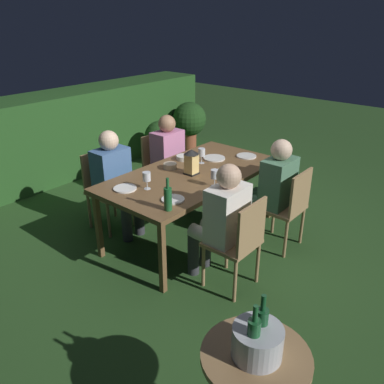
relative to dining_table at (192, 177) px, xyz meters
The scene contains 26 objects.
ground_plane 0.70m from the dining_table, ahead, with size 16.00×16.00×0.00m, color #26471E.
dining_table is the anchor object (origin of this frame).
chair_side_right_b 1.02m from the dining_table, 63.75° to the left, with size 0.42×0.40×0.87m.
person_in_pink 0.83m from the dining_table, 57.77° to the left, with size 0.38×0.47×1.15m.
chair_side_left_b 1.02m from the dining_table, 63.75° to the right, with size 0.42×0.40×0.87m.
person_in_green 0.83m from the dining_table, 57.77° to the right, with size 0.38×0.47×1.15m.
chair_side_left_a 1.02m from the dining_table, 116.25° to the right, with size 0.42×0.40×0.87m.
person_in_cream 0.83m from the dining_table, 122.23° to the right, with size 0.38×0.47×1.15m.
chair_side_right_a 1.02m from the dining_table, 116.25° to the left, with size 0.42×0.40×0.87m.
person_in_blue 0.83m from the dining_table, 122.23° to the left, with size 0.38×0.47×1.15m.
lantern_centerpiece 0.20m from the dining_table, 147.83° to the right, with size 0.15×0.15×0.27m.
green_bottle_on_table 0.89m from the dining_table, 153.19° to the right, with size 0.07×0.07×0.29m.
wine_glass_a 0.34m from the dining_table, 19.25° to the left, with size 0.08×0.08×0.17m.
wine_glass_b 0.62m from the dining_table, behind, with size 0.08×0.08×0.17m.
wine_glass_c 0.45m from the dining_table, 109.20° to the right, with size 0.08×0.08×0.17m.
plate_a 0.69m from the dining_table, 154.20° to the right, with size 0.21×0.21×0.01m, color white.
plate_b 0.80m from the dining_table, 12.02° to the right, with size 0.23×0.23×0.01m, color silver.
plate_c 0.76m from the dining_table, 164.15° to the left, with size 0.22×0.22×0.01m, color white.
plate_d 0.49m from the dining_table, ahead, with size 0.25×0.25×0.01m, color silver.
bowl_olives 0.27m from the dining_table, 104.50° to the left, with size 0.14×0.14×0.06m.
bowl_bread 0.41m from the dining_table, 53.83° to the left, with size 0.16×0.16×0.05m.
bowl_salad 0.34m from the dining_table, 58.47° to the right, with size 0.13×0.13×0.05m.
ice_bucket 2.36m from the dining_table, 131.94° to the right, with size 0.26×0.26×0.34m.
hedge_backdrop 2.68m from the dining_table, 90.00° to the left, with size 5.68×0.74×1.21m, color #234C1E.
potted_plant_by_hedge 2.34m from the dining_table, 52.70° to the left, with size 0.49×0.49×0.71m.
potted_plant_corner 3.02m from the dining_table, 40.90° to the left, with size 0.59×0.59×0.84m.
Camera 1 is at (-2.94, -2.47, 2.28)m, focal length 37.21 mm.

